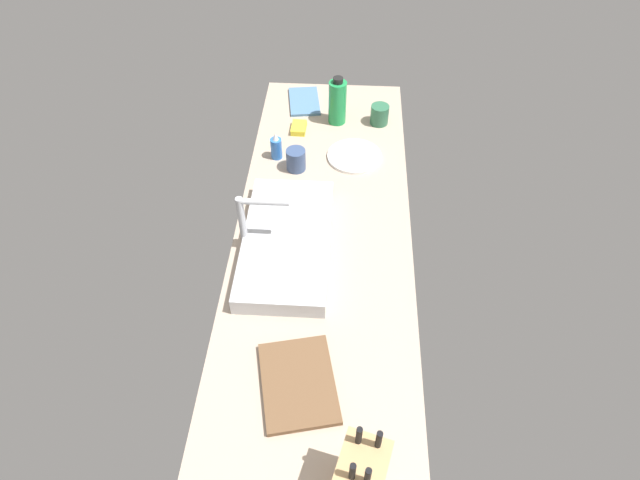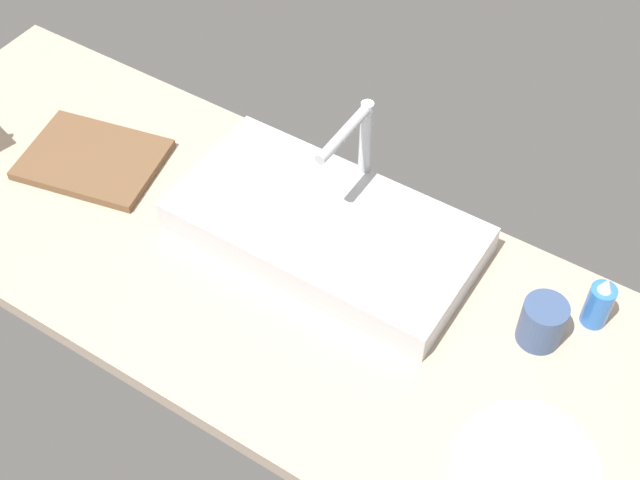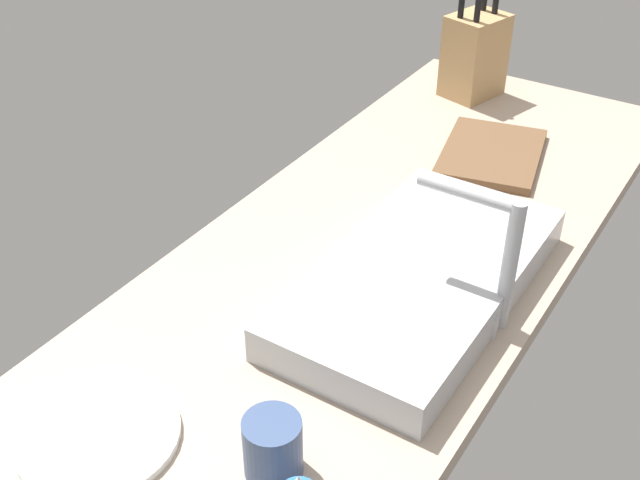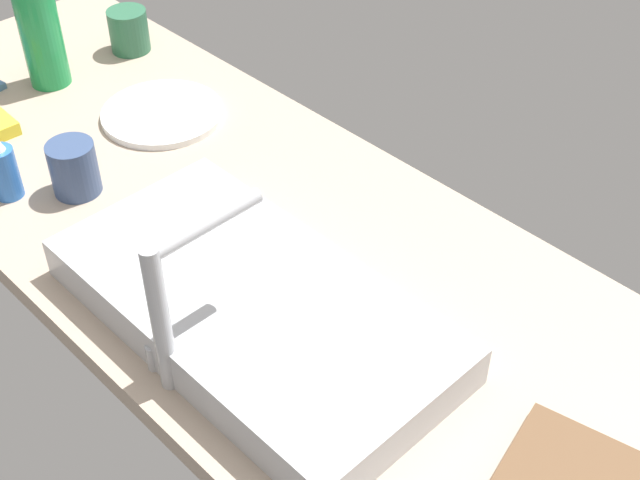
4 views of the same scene
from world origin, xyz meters
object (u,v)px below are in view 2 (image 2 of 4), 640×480
object	(u,v)px
cutting_board	(93,159)
ceramic_cup	(542,322)
dinner_plate	(529,464)
sink_basin	(326,227)
faucet	(360,147)
soap_bottle	(599,303)

from	to	relation	value
cutting_board	ceramic_cup	distance (cm)	92.54
dinner_plate	sink_basin	bearing A→B (deg)	156.41
cutting_board	ceramic_cup	size ratio (longest dim) A/B	3.08
faucet	cutting_board	size ratio (longest dim) A/B	0.84
sink_basin	soap_bottle	xyz separation A→B (cm)	(48.66, 9.09, 1.74)
sink_basin	ceramic_cup	bearing A→B (deg)	0.92
ceramic_cup	sink_basin	bearing A→B (deg)	-179.08
sink_basin	faucet	size ratio (longest dim) A/B	2.49
cutting_board	dinner_plate	bearing A→B (deg)	-7.84
faucet	cutting_board	distance (cm)	55.20
cutting_board	ceramic_cup	world-z (taller)	ceramic_cup
cutting_board	ceramic_cup	bearing A→B (deg)	5.48
sink_basin	cutting_board	size ratio (longest dim) A/B	2.08
soap_bottle	ceramic_cup	bearing A→B (deg)	-128.08
faucet	dinner_plate	bearing A→B (deg)	-33.66
dinner_plate	ceramic_cup	xyz separation A→B (cm)	(-8.27, 22.65, 3.76)
faucet	ceramic_cup	size ratio (longest dim) A/B	2.58
dinner_plate	ceramic_cup	size ratio (longest dim) A/B	2.49
faucet	ceramic_cup	distance (cm)	44.63
faucet	ceramic_cup	xyz separation A→B (cm)	(42.19, -10.95, -9.58)
sink_basin	faucet	xyz separation A→B (cm)	(-0.13, 11.63, 10.85)
dinner_plate	faucet	bearing A→B (deg)	146.34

